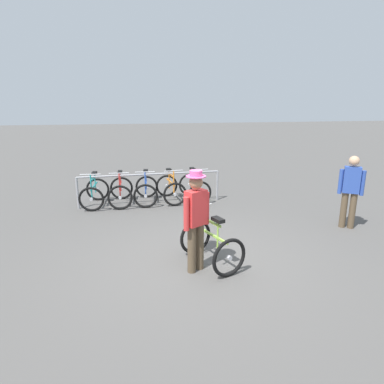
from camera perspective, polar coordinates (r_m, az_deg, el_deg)
The scene contains 10 objects.
ground_plane at distance 6.15m, azimuth 1.00°, elevation -11.49°, with size 80.00×80.00×0.00m, color #514F4C.
bike_rack_rail at distance 9.23m, azimuth -7.18°, elevation 2.03°, with size 3.91×0.13×0.88m.
racked_bike_teal at distance 9.46m, azimuth -16.32°, elevation -0.12°, with size 0.76×1.16×0.97m.
racked_bike_red at distance 9.44m, azimuth -12.09°, elevation 0.12°, with size 0.70×1.13×0.97m.
racked_bike_blue at distance 9.47m, azimuth -7.86°, elevation 0.36°, with size 0.76×1.14×0.97m.
racked_bike_orange at distance 9.54m, azimuth -3.67°, elevation 0.60°, with size 0.76×1.14×0.97m.
racked_bike_lime at distance 9.67m, azimuth 0.43°, elevation 0.82°, with size 0.78×1.18×0.98m.
featured_bicycle at distance 5.91m, azimuth 2.63°, elevation -7.50°, with size 0.99×1.26×1.09m.
person_with_featured_bike at distance 5.42m, azimuth 0.67°, elevation -4.35°, with size 0.47×0.35×1.72m.
pedestrian_with_backpack at distance 8.15m, azimuth 25.52°, elevation 0.74°, with size 0.47×0.45×1.64m.
Camera 1 is at (-1.20, -5.37, 2.76)m, focal length 31.18 mm.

